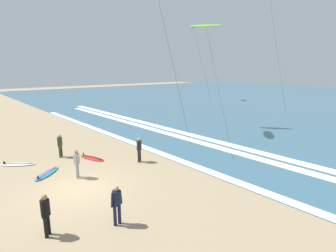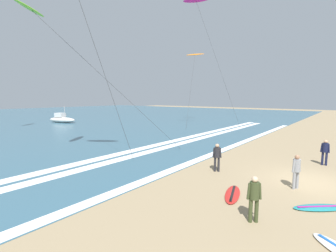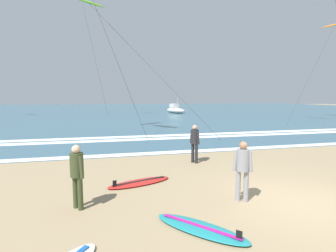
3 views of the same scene
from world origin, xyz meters
name	(u,v)px [view 1 (image 1 of 3)]	position (x,y,z in m)	size (l,w,h in m)	color
ground_plane	(80,189)	(0.00, 0.00, 0.00)	(160.00, 160.00, 0.00)	#9E8763
wave_foam_shoreline	(176,159)	(-0.23, 6.62, 0.01)	(50.58, 0.65, 0.01)	white
wave_foam_mid_break	(211,145)	(-0.76, 10.84, 0.01)	(52.98, 0.86, 0.01)	white
wave_foam_outer_break	(214,141)	(-1.46, 12.09, 0.01)	(55.65, 0.89, 0.01)	white
surfer_mid_group	(46,211)	(2.90, -2.41, 0.96)	(0.44, 0.40, 1.60)	black
surfer_background_far	(139,148)	(-1.36, 4.50, 0.96)	(0.33, 0.49, 1.60)	#232328
surfer_left_near	(117,202)	(3.90, -0.15, 0.96)	(0.32, 0.51, 1.60)	#141938
surfer_right_near	(77,161)	(-1.47, 0.47, 0.96)	(0.48, 0.33, 1.60)	gray
surfer_foreground_main	(60,143)	(-5.62, 0.99, 0.96)	(0.39, 0.45, 1.60)	#384223
surfboard_left_pile	(18,164)	(-5.82, -1.58, 0.05)	(1.73, 2.04, 0.25)	silver
surfboard_near_water	(92,158)	(-3.93, 2.45, 0.05)	(2.18, 1.21, 0.25)	red
surfboard_right_spare	(47,174)	(-3.07, -0.68, 0.05)	(1.85, 1.97, 0.25)	teal
kite_cyan_mid_center	(193,27)	(-24.06, 32.58, 13.37)	(6.02, 2.80, 13.67)	#23A8C6
kite_lime_far_left	(206,26)	(-6.06, 15.82, 9.91)	(9.86, 7.60, 10.20)	#70C628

